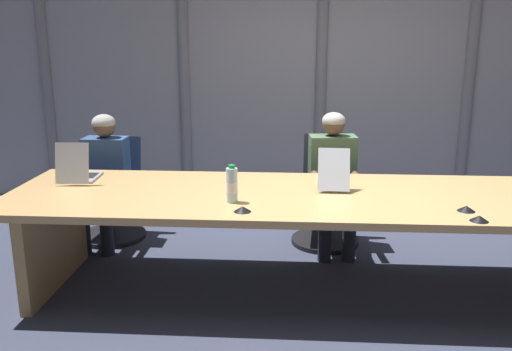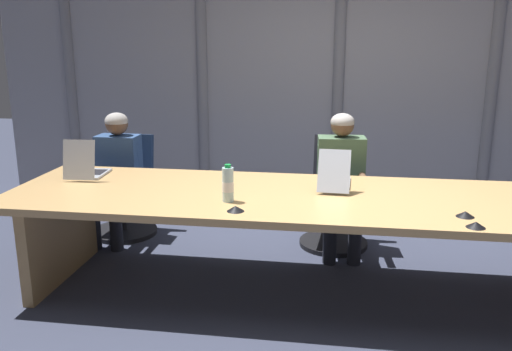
# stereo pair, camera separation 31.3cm
# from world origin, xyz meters

# --- Properties ---
(ground_plane) EXTENTS (15.36, 15.36, 0.00)m
(ground_plane) POSITION_xyz_m (0.00, 0.00, 0.00)
(ground_plane) COLOR #383D51
(conference_table) EXTENTS (4.64, 1.19, 0.74)m
(conference_table) POSITION_xyz_m (0.00, 0.00, 0.61)
(conference_table) COLOR tan
(conference_table) RESTS_ON ground_plane
(curtain_backdrop) EXTENTS (7.68, 0.17, 2.81)m
(curtain_backdrop) POSITION_xyz_m (-0.00, 2.30, 1.41)
(curtain_backdrop) COLOR #9999A0
(curtain_backdrop) RESTS_ON ground_plane
(laptop_left_end) EXTENTS (0.26, 0.40, 0.31)m
(laptop_left_end) POSITION_xyz_m (-1.94, 0.25, 0.80)
(laptop_left_end) COLOR #A8ADB7
(laptop_left_end) RESTS_ON conference_table
(laptop_left_mid) EXTENTS (0.24, 0.50, 0.29)m
(laptop_left_mid) POSITION_xyz_m (-0.03, 0.26, 0.79)
(laptop_left_mid) COLOR #A8ADB7
(laptop_left_mid) RESTS_ON conference_table
(office_chair_left_end) EXTENTS (0.60, 0.60, 0.91)m
(office_chair_left_end) POSITION_xyz_m (-1.97, 1.02, 0.34)
(office_chair_left_end) COLOR navy
(office_chair_left_end) RESTS_ON ground_plane
(office_chair_left_mid) EXTENTS (0.60, 0.60, 0.95)m
(office_chair_left_mid) POSITION_xyz_m (-0.02, 1.02, 0.35)
(office_chair_left_mid) COLOR #2D2D38
(office_chair_left_mid) RESTS_ON ground_plane
(person_left_end) EXTENTS (0.38, 0.55, 1.15)m
(person_left_end) POSITION_xyz_m (-1.98, 0.86, 0.65)
(person_left_end) COLOR #335184
(person_left_end) RESTS_ON ground_plane
(person_left_mid) EXTENTS (0.44, 0.57, 1.18)m
(person_left_mid) POSITION_xyz_m (0.02, 0.87, 0.67)
(person_left_mid) COLOR #4C6B4C
(person_left_mid) RESTS_ON ground_plane
(water_bottle_primary) EXTENTS (0.08, 0.08, 0.25)m
(water_bottle_primary) POSITION_xyz_m (-0.73, -0.23, 0.85)
(water_bottle_primary) COLOR silver
(water_bottle_primary) RESTS_ON conference_table
(conference_mic_left_side) EXTENTS (0.11, 0.11, 0.03)m
(conference_mic_left_side) POSITION_xyz_m (0.76, -0.32, 0.75)
(conference_mic_left_side) COLOR black
(conference_mic_left_side) RESTS_ON conference_table
(conference_mic_middle) EXTENTS (0.11, 0.11, 0.03)m
(conference_mic_middle) POSITION_xyz_m (0.77, -0.51, 0.75)
(conference_mic_middle) COLOR black
(conference_mic_middle) RESTS_ON conference_table
(conference_mic_right_side) EXTENTS (0.11, 0.11, 0.03)m
(conference_mic_right_side) POSITION_xyz_m (-0.64, -0.42, 0.75)
(conference_mic_right_side) COLOR black
(conference_mic_right_side) RESTS_ON conference_table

